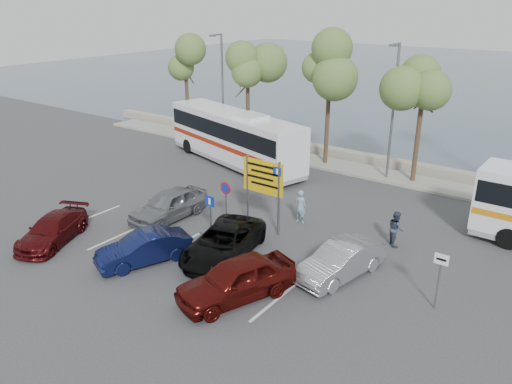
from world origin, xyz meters
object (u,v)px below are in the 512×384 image
Objects in this scene: coach_bus_left at (234,139)px; car_silver_b at (341,261)px; suv_black at (224,242)px; pedestrian_near at (300,206)px; street_lamp_right at (393,106)px; car_maroon at (52,230)px; car_blue at (144,248)px; car_red at (236,279)px; pedestrian_far at (396,228)px; street_lamp_left at (222,85)px; direction_sign at (263,183)px; car_silver_a at (169,205)px.

coach_bus_left is 2.89× the size of car_silver_b.
suv_black is 5.06m from pedestrian_near.
car_maroon is (-9.00, -17.02, -3.99)m from street_lamp_right.
street_lamp_right is at bearing 17.63° from coach_bus_left.
car_red is (4.80, 0.17, 0.13)m from car_blue.
street_lamp_right is at bearing 116.61° from car_silver_b.
coach_bus_left is 10.16m from pedestrian_near.
street_lamp_right reaches higher than pedestrian_far.
street_lamp_left is at bearing 139.22° from coach_bus_left.
car_maroon is 9.69m from car_red.
car_maroon is 2.61× the size of pedestrian_far.
direction_sign reaches higher than suv_black.
car_maroon is at bearing -168.51° from suv_black.
pedestrian_far is (3.72, -8.07, -3.79)m from street_lamp_right.
direction_sign is 2.10× the size of pedestrian_near.
street_lamp_left reaches higher than car_silver_b.
coach_bus_left is 7.47× the size of pedestrian_far.
car_red is 2.85× the size of pedestrian_far.
coach_bus_left is 7.03× the size of pedestrian_near.
street_lamp_right reaches higher than car_red.
car_silver_b is (12.50, -9.00, -1.02)m from coach_bus_left.
car_blue is 0.95× the size of car_silver_b.
pedestrian_far is at bearing -172.81° from pedestrian_near.
car_blue is 4.94m from car_maroon.
street_lamp_right is 1.92× the size of car_silver_b.
car_silver_a is 6.60m from pedestrian_near.
direction_sign is at bearing 79.01° from suv_black.
coach_bus_left is (-7.50, 7.30, -0.72)m from direction_sign.
direction_sign is 5.19m from car_silver_a.
coach_bus_left is at bearing 67.87° from car_maroon.
car_blue is 11.11m from pedestrian_far.
car_silver_a reaches higher than suv_black.
suv_black is (2.40, 2.34, 0.04)m from car_blue.
car_silver_b is at bearing -36.91° from street_lamp_left.
pedestrian_far is at bearing 30.05° from suv_black.
direction_sign reaches higher than car_maroon.
street_lamp_left is 1.81× the size of car_silver_a.
car_maroon is (-7.00, -6.70, -1.82)m from direction_sign.
car_red is 1.10× the size of car_silver_b.
car_red is (10.10, -12.66, -0.92)m from coach_bus_left.
direction_sign is at bearing 21.10° from car_silver_a.
car_silver_a is (-6.60, -12.02, -3.85)m from street_lamp_right.
car_silver_b is (9.60, 0.00, -0.06)m from car_silver_a.
street_lamp_left and street_lamp_right have the same top height.
car_silver_b is at bearing 140.56° from pedestrian_near.
car_silver_a is (6.40, -12.02, -3.85)m from street_lamp_left.
street_lamp_left is 2.23× the size of direction_sign.
street_lamp_left is 17.93m from car_maroon.
car_silver_a is 2.74× the size of pedestrian_far.
direction_sign is 6.17m from car_red.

